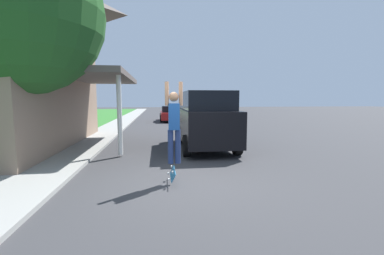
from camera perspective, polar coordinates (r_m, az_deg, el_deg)
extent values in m
plane|color=#333335|center=(6.30, -2.30, -11.95)|extent=(120.00, 120.00, 0.00)
cube|color=gray|center=(12.49, -21.73, -3.01)|extent=(1.80, 80.00, 0.10)
cube|color=#5B514C|center=(11.41, -20.01, 10.48)|extent=(2.60, 6.15, 0.20)
cylinder|color=silver|center=(9.04, -15.80, 2.62)|extent=(0.16, 0.16, 2.70)
cylinder|color=brown|center=(8.88, -33.06, 2.92)|extent=(0.36, 0.36, 3.05)
sphere|color=#1E4C1E|center=(9.21, -34.18, 20.65)|extent=(4.68, 4.68, 4.68)
cube|color=black|center=(10.29, 2.90, 0.57)|extent=(1.89, 4.51, 1.25)
cube|color=black|center=(10.35, 2.81, 6.00)|extent=(1.74, 3.52, 0.70)
cylinder|color=black|center=(11.62, -2.77, -1.60)|extent=(0.24, 0.76, 0.76)
cylinder|color=black|center=(11.91, 5.93, -1.43)|extent=(0.24, 0.76, 0.76)
cylinder|color=black|center=(8.87, -1.22, -4.05)|extent=(0.24, 0.76, 0.76)
cylinder|color=black|center=(9.24, 10.00, -3.72)|extent=(0.24, 0.76, 0.76)
cube|color=maroon|center=(23.48, -4.74, 2.74)|extent=(1.82, 4.53, 0.62)
cube|color=black|center=(23.34, -4.74, 4.15)|extent=(1.60, 2.35, 0.54)
cylinder|color=black|center=(24.82, -6.93, 2.42)|extent=(0.20, 0.64, 0.64)
cylinder|color=black|center=(24.91, -2.88, 2.47)|extent=(0.20, 0.64, 0.64)
cylinder|color=black|center=(22.11, -6.83, 1.96)|extent=(0.20, 0.64, 0.64)
cylinder|color=black|center=(22.21, -2.29, 2.02)|extent=(0.20, 0.64, 0.64)
cylinder|color=navy|center=(6.04, -4.78, -4.27)|extent=(0.13, 0.13, 0.80)
cylinder|color=navy|center=(6.05, -3.17, -4.24)|extent=(0.13, 0.13, 0.80)
cube|color=#1E4C93|center=(5.95, -4.02, 2.43)|extent=(0.25, 0.20, 0.61)
sphere|color=#9E7051|center=(5.94, -4.06, 6.82)|extent=(0.22, 0.22, 0.22)
cylinder|color=#9E7051|center=(5.93, -5.62, 7.50)|extent=(0.09, 0.09, 0.54)
cylinder|color=#9E7051|center=(5.95, -2.51, 7.51)|extent=(0.09, 0.09, 0.54)
cube|color=#236B99|center=(6.12, -4.32, -10.22)|extent=(0.12, 0.80, 0.20)
cylinder|color=silver|center=(6.33, -4.56, -8.63)|extent=(0.03, 0.06, 0.06)
cylinder|color=silver|center=(6.37, -5.31, -10.11)|extent=(0.03, 0.06, 0.06)
cylinder|color=silver|center=(5.85, -4.35, -9.84)|extent=(0.03, 0.06, 0.06)
cylinder|color=silver|center=(5.89, -5.17, -11.44)|extent=(0.03, 0.06, 0.06)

